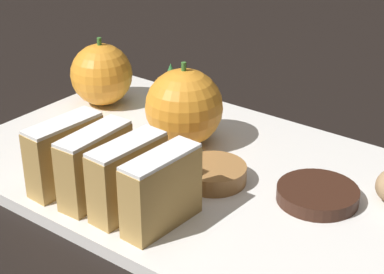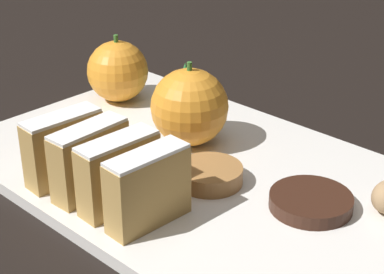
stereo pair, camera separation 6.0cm
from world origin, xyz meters
TOP-DOWN VIEW (x-y plane):
  - ground_plane at (0.00, 0.00)m, footprint 6.00×6.00m
  - serving_platter at (0.00, 0.00)m, footprint 0.29×0.44m
  - stollen_slice_front at (-0.09, -0.04)m, footprint 0.07×0.03m
  - stollen_slice_second at (-0.09, -0.01)m, footprint 0.07×0.03m
  - stollen_slice_third at (-0.10, 0.03)m, footprint 0.07×0.03m
  - stollen_slice_fourth at (-0.10, 0.07)m, footprint 0.07×0.03m
  - orange_near at (0.06, 0.17)m, footprint 0.07×0.07m
  - orange_far at (0.03, 0.04)m, footprint 0.08×0.08m
  - chocolate_cookie at (0.02, -0.12)m, footprint 0.07×0.07m
  - gingerbread_cookie at (-0.01, -0.03)m, footprint 0.06×0.06m
  - evergreen_sprig at (0.10, 0.11)m, footprint 0.04×0.04m

SIDE VIEW (x-z plane):
  - ground_plane at x=0.00m, z-range 0.00..0.00m
  - serving_platter at x=0.00m, z-range 0.00..0.01m
  - chocolate_cookie at x=0.02m, z-range 0.01..0.02m
  - gingerbread_cookie at x=-0.01m, z-range 0.01..0.03m
  - evergreen_sprig at x=0.10m, z-range 0.01..0.06m
  - stollen_slice_front at x=-0.09m, z-range 0.01..0.08m
  - stollen_slice_second at x=-0.09m, z-range 0.01..0.08m
  - stollen_slice_third at x=-0.10m, z-range 0.01..0.08m
  - stollen_slice_fourth at x=-0.10m, z-range 0.01..0.08m
  - orange_near at x=0.06m, z-range 0.01..0.09m
  - orange_far at x=0.03m, z-range 0.01..0.09m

